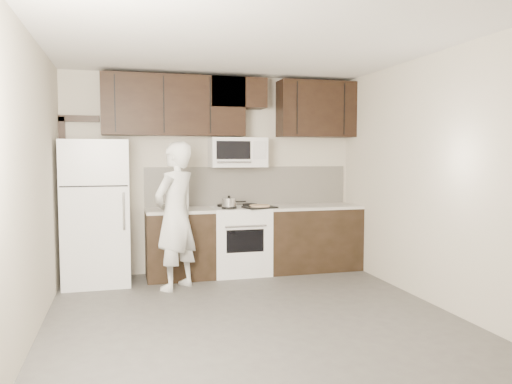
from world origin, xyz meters
name	(u,v)px	position (x,y,z in m)	size (l,w,h in m)	color
floor	(255,321)	(0.00, 0.00, 0.00)	(4.50, 4.50, 0.00)	#494745
back_wall	(214,174)	(0.00, 2.25, 1.35)	(4.00, 4.00, 0.00)	beige
ceiling	(255,39)	(0.00, 0.00, 2.70)	(4.50, 4.50, 0.00)	white
counter_run	(261,239)	(0.60, 1.94, 0.46)	(2.95, 0.64, 0.91)	black
stove	(240,240)	(0.30, 1.94, 0.46)	(0.76, 0.66, 0.94)	white
backsplash	(249,186)	(0.50, 2.24, 1.18)	(2.90, 0.02, 0.54)	beige
upper_cabinets	(231,106)	(0.21, 2.08, 2.28)	(3.48, 0.35, 0.78)	black
microwave	(238,152)	(0.30, 2.06, 1.65)	(0.76, 0.42, 0.40)	white
refrigerator	(96,212)	(-1.55, 1.89, 0.90)	(0.80, 0.76, 1.80)	white
door_trim	(67,184)	(-1.92, 2.21, 1.25)	(0.50, 0.08, 2.12)	black
saucepan	(229,203)	(0.12, 1.79, 0.98)	(0.32, 0.18, 0.18)	silver
baking_tray	(260,207)	(0.53, 1.77, 0.92)	(0.40, 0.30, 0.02)	black
pizza	(260,206)	(0.53, 1.77, 0.94)	(0.27, 0.27, 0.02)	beige
person	(175,216)	(-0.62, 1.39, 0.89)	(0.65, 0.42, 1.77)	silver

